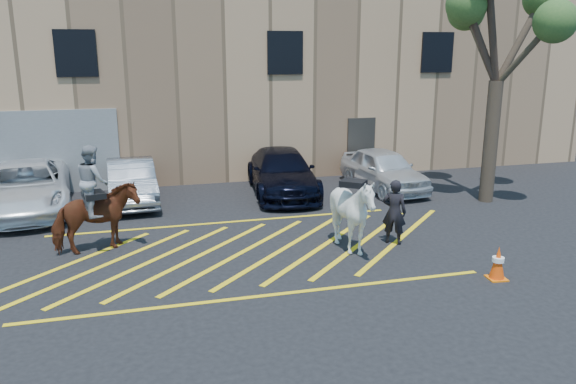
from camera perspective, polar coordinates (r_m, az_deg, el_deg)
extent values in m
plane|color=black|center=(13.87, -4.98, -5.75)|extent=(90.00, 90.00, 0.00)
imported|color=white|center=(18.43, -25.08, 0.40)|extent=(3.01, 5.53, 1.47)
imported|color=gray|center=(18.40, -15.61, 1.02)|extent=(1.62, 4.14, 1.34)
imported|color=black|center=(18.83, -0.62, 2.01)|extent=(2.50, 5.15, 1.44)
imported|color=silver|center=(19.61, 9.68, 2.28)|extent=(2.01, 4.28, 1.42)
imported|color=black|center=(14.19, 10.74, -2.00)|extent=(0.72, 0.67, 1.64)
cube|color=tan|center=(24.96, -10.13, 11.31)|extent=(32.00, 10.00, 7.00)
cube|color=black|center=(19.88, -20.76, 13.04)|extent=(1.30, 0.08, 1.50)
cube|color=black|center=(20.47, -0.29, 13.96)|extent=(1.30, 0.08, 1.50)
cube|color=black|center=(22.74, 14.92, 13.54)|extent=(1.30, 0.08, 1.50)
cube|color=#38332D|center=(21.74, 7.41, 4.60)|extent=(1.10, 0.08, 2.20)
cube|color=yellow|center=(13.56, -22.64, -7.32)|extent=(4.20, 4.20, 0.01)
cube|color=yellow|center=(13.45, -18.18, -7.10)|extent=(4.20, 4.20, 0.01)
cube|color=yellow|center=(13.41, -13.68, -6.82)|extent=(4.20, 4.20, 0.01)
cube|color=yellow|center=(13.46, -9.19, -6.51)|extent=(4.20, 4.20, 0.01)
cube|color=yellow|center=(13.59, -4.76, -6.16)|extent=(4.20, 4.20, 0.01)
cube|color=yellow|center=(13.80, -0.45, -5.78)|extent=(4.20, 4.20, 0.01)
cube|color=yellow|center=(14.08, 3.71, -5.38)|extent=(4.20, 4.20, 0.01)
cube|color=yellow|center=(14.44, 7.68, -4.98)|extent=(4.20, 4.20, 0.01)
cube|color=yellow|center=(14.86, 11.43, -4.58)|extent=(4.20, 4.20, 0.01)
cube|color=yellow|center=(15.93, -6.38, -3.07)|extent=(9.50, 0.12, 0.01)
cube|color=yellow|center=(11.33, -2.44, -10.48)|extent=(9.50, 0.12, 0.01)
imported|color=maroon|center=(14.15, -18.94, -2.55)|extent=(2.15, 1.44, 1.66)
imported|color=gray|center=(13.92, -19.25, 1.09)|extent=(0.86, 0.98, 1.69)
cube|color=black|center=(14.00, -19.14, -0.28)|extent=(0.61, 0.67, 0.14)
imported|color=silver|center=(13.42, 6.56, -2.20)|extent=(2.29, 2.31, 1.91)
cube|color=black|center=(13.23, 6.66, 0.90)|extent=(0.72, 0.71, 0.14)
cube|color=orange|center=(12.88, 20.41, -8.21)|extent=(0.42, 0.42, 0.03)
cone|color=#EC4509|center=(12.75, 20.55, -6.69)|extent=(0.32, 0.32, 0.70)
cylinder|color=white|center=(12.73, 20.57, -6.44)|extent=(0.25, 0.25, 0.10)
cylinder|color=#45362A|center=(18.75, 19.90, 4.76)|extent=(0.44, 0.44, 3.80)
cylinder|color=#463A2A|center=(19.10, 22.46, 13.99)|extent=(1.76, 0.51, 2.68)
cylinder|color=#433828|center=(19.19, 18.98, 13.78)|extent=(0.33, 1.88, 2.34)
cylinder|color=#443329|center=(18.18, 19.08, 13.91)|extent=(1.40, 0.20, 2.39)
cylinder|color=#463B2A|center=(18.14, 22.87, 12.77)|extent=(0.78, 1.62, 1.96)
cylinder|color=#403127|center=(18.03, 20.04, 14.97)|extent=(1.16, 0.77, 3.11)
sphere|color=#446C2E|center=(19.91, 17.65, 17.06)|extent=(1.20, 1.20, 1.20)
sphere|color=#486C2E|center=(17.89, 17.69, 17.71)|extent=(1.20, 1.20, 1.20)
sphere|color=#44642B|center=(17.79, 25.52, 15.38)|extent=(1.20, 1.20, 1.20)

